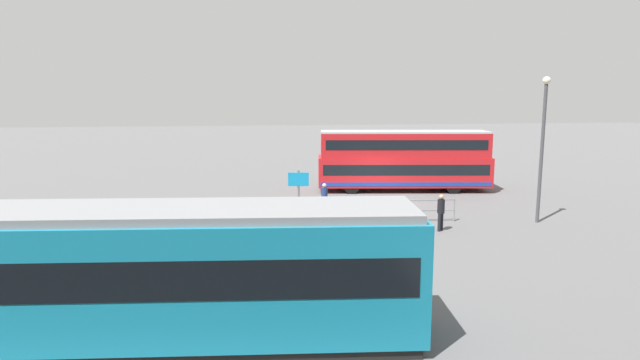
# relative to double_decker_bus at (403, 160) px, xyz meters

# --- Properties ---
(ground_plane) EXTENTS (160.00, 160.00, 0.00)m
(ground_plane) POSITION_rel_double_decker_bus_xyz_m (2.32, 3.00, -1.94)
(ground_plane) COLOR slate
(double_decker_bus) EXTENTS (10.93, 3.89, 3.77)m
(double_decker_bus) POSITION_rel_double_decker_bus_xyz_m (0.00, 0.00, 0.00)
(double_decker_bus) COLOR red
(double_decker_bus) RESTS_ON ground
(tram_yellow) EXTENTS (14.55, 3.96, 3.32)m
(tram_yellow) POSITION_rel_double_decker_bus_xyz_m (12.88, 18.90, -0.21)
(tram_yellow) COLOR teal
(tram_yellow) RESTS_ON ground
(pedestrian_near_railing) EXTENTS (0.45, 0.45, 1.61)m
(pedestrian_near_railing) POSITION_rel_double_decker_bus_xyz_m (5.96, 6.04, -1.02)
(pedestrian_near_railing) COLOR black
(pedestrian_near_railing) RESTS_ON ground
(pedestrian_crossing) EXTENTS (0.45, 0.45, 1.64)m
(pedestrian_crossing) POSITION_rel_double_decker_bus_xyz_m (1.36, 9.93, -1.00)
(pedestrian_crossing) COLOR black
(pedestrian_crossing) RESTS_ON ground
(pedestrian_railing) EXTENTS (8.78, 0.51, 1.08)m
(pedestrian_railing) POSITION_rel_double_decker_bus_xyz_m (4.42, 8.09, -1.19)
(pedestrian_railing) COLOR gray
(pedestrian_railing) RESTS_ON ground
(info_sign) EXTENTS (0.94, 0.20, 2.58)m
(info_sign) POSITION_rel_double_decker_bus_xyz_m (7.48, 8.09, -0.18)
(info_sign) COLOR slate
(info_sign) RESTS_ON ground
(street_lamp) EXTENTS (0.36, 0.36, 6.79)m
(street_lamp) POSITION_rel_double_decker_bus_xyz_m (-3.78, 9.06, 2.04)
(street_lamp) COLOR #4C4C51
(street_lamp) RESTS_ON ground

